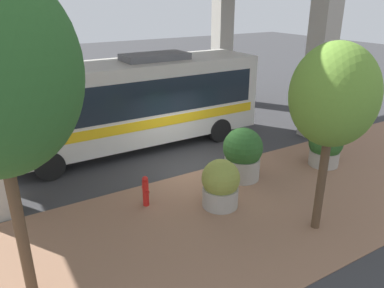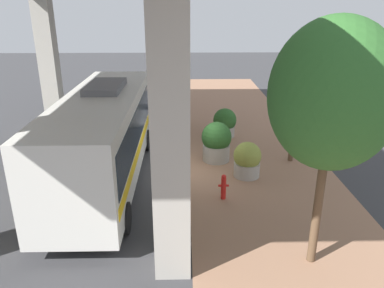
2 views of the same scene
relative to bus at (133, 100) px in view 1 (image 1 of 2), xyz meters
name	(u,v)px [view 1 (image 1 of 2)]	position (x,y,z in m)	size (l,w,h in m)	color
ground_plane	(198,171)	(-3.24, -0.98, -2.00)	(80.00, 80.00, 0.00)	#38383A
sidewalk_strip	(252,209)	(-6.24, -0.98, -1.99)	(6.00, 40.00, 0.02)	#936B51
bus	(133,100)	(0.00, 0.00, 0.00)	(2.73, 10.23, 3.70)	silver
fire_hydrant	(146,191)	(-4.44, 1.56, -1.51)	(0.38, 0.18, 0.97)	red
planter_front	(221,184)	(-5.57, -0.30, -1.29)	(1.11, 1.11, 1.47)	#ADA89E
planter_middle	(325,146)	(-5.18, -5.18, -1.26)	(1.21, 1.21, 1.52)	#ADA89E
planter_back	(243,154)	(-4.47, -1.96, -1.11)	(1.32, 1.32, 1.79)	#ADA89E
street_tree_far	(334,96)	(-7.79, -1.85, 1.60)	(2.06, 2.06, 4.87)	brown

